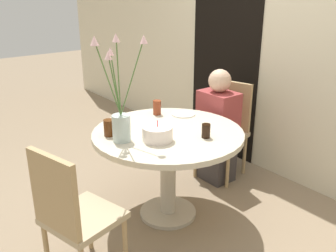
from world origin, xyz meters
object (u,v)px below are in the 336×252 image
(chair_left_flank, at_px, (72,211))
(birthday_cake, at_px, (158,133))
(drink_glass_0, at_px, (206,131))
(chair_right_flank, at_px, (226,125))
(side_plate, at_px, (183,114))
(flower_vase, at_px, (120,112))
(drink_glass_2, at_px, (109,128))
(drink_glass_1, at_px, (157,107))
(person_guest, at_px, (217,130))

(chair_left_flank, relative_size, birthday_cake, 4.22)
(drink_glass_0, bearing_deg, chair_left_flank, -92.60)
(chair_right_flank, bearing_deg, drink_glass_0, -71.24)
(side_plate, bearing_deg, birthday_cake, -58.33)
(chair_left_flank, height_order, flower_vase, flower_vase)
(drink_glass_2, bearing_deg, drink_glass_1, 106.83)
(chair_left_flank, bearing_deg, side_plate, -84.23)
(chair_right_flank, bearing_deg, side_plate, -103.10)
(chair_left_flank, distance_m, birthday_cake, 0.78)
(flower_vase, height_order, person_guest, flower_vase)
(side_plate, height_order, person_guest, person_guest)
(chair_right_flank, relative_size, drink_glass_0, 8.86)
(chair_left_flank, height_order, person_guest, person_guest)
(chair_left_flank, distance_m, side_plate, 1.31)
(chair_right_flank, bearing_deg, person_guest, -90.00)
(drink_glass_1, relative_size, drink_glass_2, 1.02)
(chair_right_flank, relative_size, birthday_cake, 4.22)
(drink_glass_1, distance_m, drink_glass_2, 0.57)
(side_plate, bearing_deg, drink_glass_1, -130.11)
(drink_glass_1, bearing_deg, person_guest, 73.35)
(chair_right_flank, height_order, side_plate, chair_right_flank)
(chair_right_flank, xyz_separation_m, chair_left_flank, (0.45, -1.76, 0.00))
(chair_right_flank, distance_m, person_guest, 0.16)
(flower_vase, xyz_separation_m, drink_glass_2, (-0.14, -0.01, -0.15))
(drink_glass_0, bearing_deg, flower_vase, -122.23)
(chair_right_flank, distance_m, side_plate, 0.59)
(flower_vase, bearing_deg, birthday_cake, 54.37)
(chair_right_flank, height_order, chair_left_flank, same)
(drink_glass_1, relative_size, person_guest, 0.12)
(chair_right_flank, height_order, drink_glass_1, chair_right_flank)
(chair_right_flank, distance_m, birthday_cake, 1.13)
(flower_vase, bearing_deg, drink_glass_2, -174.50)
(birthday_cake, xyz_separation_m, drink_glass_1, (-0.45, 0.33, 0.01))
(drink_glass_1, xyz_separation_m, drink_glass_2, (0.17, -0.55, -0.00))
(side_plate, relative_size, drink_glass_0, 1.96)
(chair_right_flank, relative_size, person_guest, 0.85)
(chair_left_flank, bearing_deg, drink_glass_2, -64.56)
(side_plate, bearing_deg, chair_right_flank, 91.70)
(drink_glass_1, bearing_deg, side_plate, 49.89)
(chair_left_flank, xyz_separation_m, flower_vase, (-0.27, 0.51, 0.43))
(flower_vase, bearing_deg, person_guest, 97.20)
(birthday_cake, distance_m, drink_glass_1, 0.56)
(drink_glass_0, bearing_deg, person_guest, 127.52)
(chair_left_flank, xyz_separation_m, drink_glass_2, (-0.41, 0.50, 0.28))
(flower_vase, relative_size, drink_glass_0, 7.34)
(chair_right_flank, relative_size, flower_vase, 1.21)
(birthday_cake, bearing_deg, drink_glass_0, 60.25)
(person_guest, bearing_deg, drink_glass_2, -90.03)
(drink_glass_1, height_order, person_guest, person_guest)
(flower_vase, distance_m, drink_glass_2, 0.20)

